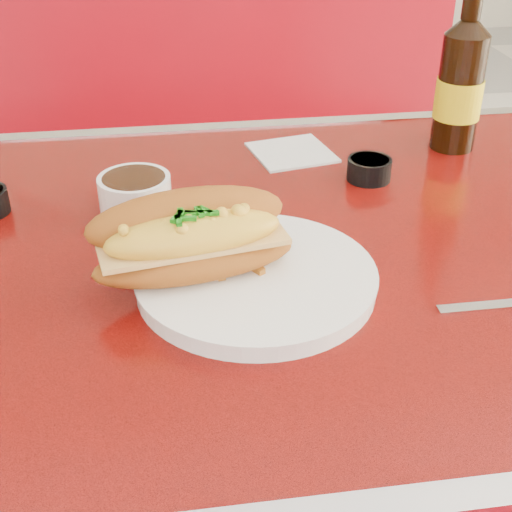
{
  "coord_description": "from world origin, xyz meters",
  "views": [
    {
      "loc": [
        -0.14,
        -0.74,
        1.21
      ],
      "look_at": [
        -0.04,
        -0.09,
        0.81
      ],
      "focal_mm": 50.0,
      "sensor_mm": 36.0,
      "label": 1
    }
  ],
  "objects": [
    {
      "name": "beer_bottle",
      "position": [
        0.32,
        0.26,
        0.88
      ],
      "size": [
        0.08,
        0.08,
        0.28
      ],
      "rotation": [
        0.0,
        0.0,
        -0.12
      ],
      "color": "black",
      "rests_on": "diner_table"
    },
    {
      "name": "gravy_ramekin",
      "position": [
        -0.17,
        0.1,
        0.8
      ],
      "size": [
        0.12,
        0.12,
        0.05
      ],
      "rotation": [
        0.0,
        0.0,
        0.31
      ],
      "color": "white",
      "rests_on": "diner_table"
    },
    {
      "name": "sauce_cup_right",
      "position": [
        0.16,
        0.16,
        0.79
      ],
      "size": [
        0.07,
        0.07,
        0.03
      ],
      "rotation": [
        0.0,
        0.0,
        -0.04
      ],
      "color": "black",
      "rests_on": "diner_table"
    },
    {
      "name": "dinner_plate",
      "position": [
        -0.04,
        -0.09,
        0.78
      ],
      "size": [
        0.35,
        0.35,
        0.02
      ],
      "rotation": [
        0.0,
        0.0,
        -0.38
      ],
      "color": "white",
      "rests_on": "diner_table"
    },
    {
      "name": "booth_bench_far",
      "position": [
        0.0,
        0.81,
        0.29
      ],
      "size": [
        1.2,
        0.51,
        0.9
      ],
      "color": "#9F0A17",
      "rests_on": "ground"
    },
    {
      "name": "diner_table",
      "position": [
        0.0,
        0.0,
        0.61
      ],
      "size": [
        1.23,
        0.83,
        0.77
      ],
      "color": "red",
      "rests_on": "ground"
    },
    {
      "name": "fries_pile",
      "position": [
        -0.09,
        -0.05,
        0.8
      ],
      "size": [
        0.13,
        0.12,
        0.03
      ],
      "primitive_type": null,
      "rotation": [
        0.0,
        0.0,
        0.17
      ],
      "color": "orange",
      "rests_on": "dinner_plate"
    },
    {
      "name": "paper_napkin",
      "position": [
        0.07,
        0.27,
        0.77
      ],
      "size": [
        0.14,
        0.14,
        0.0
      ],
      "primitive_type": "cube",
      "rotation": [
        0.0,
        0.0,
        0.2
      ],
      "color": "white",
      "rests_on": "diner_table"
    },
    {
      "name": "fork",
      "position": [
        -0.07,
        -0.09,
        0.79
      ],
      "size": [
        0.04,
        0.13,
        0.0
      ],
      "rotation": [
        0.0,
        0.0,
        1.39
      ],
      "color": "silver",
      "rests_on": "dinner_plate"
    },
    {
      "name": "mac_hoagie",
      "position": [
        -0.11,
        -0.08,
        0.83
      ],
      "size": [
        0.24,
        0.14,
        0.1
      ],
      "rotation": [
        0.0,
        0.0,
        0.17
      ],
      "color": "#A75A1A",
      "rests_on": "dinner_plate"
    }
  ]
}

